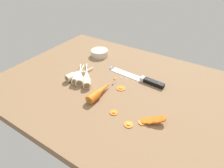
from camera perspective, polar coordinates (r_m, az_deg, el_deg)
The scene contains 13 objects.
ground_plane at distance 99.92cm, azimuth 0.62°, elevation -1.07°, with size 120.00×90.00×4.00cm, color brown.
chefs_knife at distance 104.92cm, azimuth 6.34°, elevation 2.44°, with size 34.85×5.80×4.18cm.
whole_carrot at distance 90.79cm, azimuth -3.63°, elevation -2.22°, with size 4.68×22.04×4.20cm.
parsnip_front at distance 103.55cm, azimuth -10.14°, elevation 2.45°, with size 10.55×18.11×4.00cm.
parsnip_mid_left at distance 101.39cm, azimuth -7.59°, elevation 1.93°, with size 16.96×19.84×4.00cm.
parsnip_mid_right at distance 103.08cm, azimuth -9.66°, elevation 2.33°, with size 14.78×17.59×4.00cm.
parsnip_back at distance 104.74cm, azimuth -10.73°, elevation 2.79°, with size 6.14×18.39×4.00cm.
carrot_slice_stack at distance 79.46cm, azimuth 11.84°, elevation -10.55°, with size 9.81×7.52×3.77cm.
carrot_slice_stray_near at distance 82.43cm, azimuth 0.54°, elevation -8.44°, with size 3.38×3.38×0.70cm.
carrot_slice_stray_mid at distance 95.71cm, azimuth 2.67°, elevation -1.23°, with size 4.33×4.33×0.70cm.
carrot_slice_stray_far at distance 77.97cm, azimuth 4.98°, elevation -11.87°, with size 3.68×3.68×0.70cm.
prep_bowl at distance 125.74cm, azimuth -3.73°, elevation 9.31°, with size 11.00×11.00×4.00cm.
mince_crumbs at distance 105.32cm, azimuth 3.42°, elevation 2.57°, with size 17.64×8.52×0.84cm.
Camera 1 is at (42.38, -68.05, 57.63)cm, focal length 30.63 mm.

